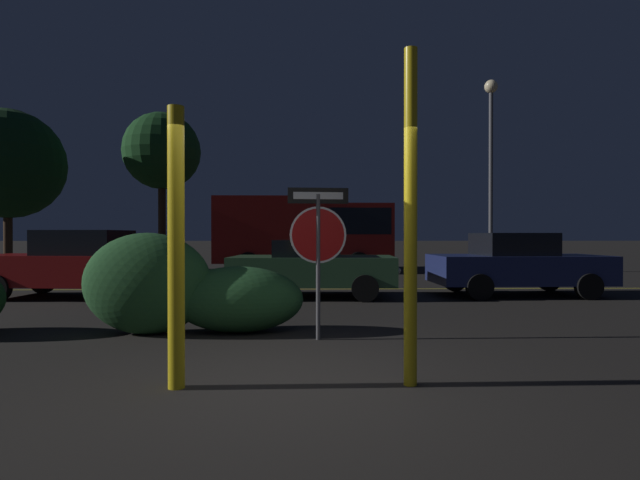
{
  "coord_description": "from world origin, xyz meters",
  "views": [
    {
      "loc": [
        0.17,
        -4.8,
        1.46
      ],
      "look_at": [
        0.4,
        4.61,
        1.37
      ],
      "focal_mm": 28.0,
      "sensor_mm": 36.0,
      "label": 1
    }
  ],
  "objects_px": {
    "tree_0": "(8,164)",
    "passing_car_2": "(312,267)",
    "yellow_pole_left": "(176,247)",
    "hedge_bush_1": "(147,284)",
    "passing_car_3": "(516,264)",
    "delivery_truck": "(307,231)",
    "stop_sign": "(318,234)",
    "passing_car_1": "(80,265)",
    "yellow_pole_right": "(411,217)",
    "hedge_bush_2": "(238,299)",
    "tree_1": "(162,152)",
    "street_lamp": "(491,140)"
  },
  "relations": [
    {
      "from": "tree_0",
      "to": "passing_car_2",
      "type": "bearing_deg",
      "value": -34.07
    },
    {
      "from": "yellow_pole_left",
      "to": "hedge_bush_1",
      "type": "bearing_deg",
      "value": 112.98
    },
    {
      "from": "passing_car_3",
      "to": "delivery_truck",
      "type": "relative_size",
      "value": 0.61
    },
    {
      "from": "stop_sign",
      "to": "passing_car_3",
      "type": "bearing_deg",
      "value": 41.16
    },
    {
      "from": "stop_sign",
      "to": "yellow_pole_left",
      "type": "height_order",
      "value": "yellow_pole_left"
    },
    {
      "from": "passing_car_2",
      "to": "passing_car_1",
      "type": "bearing_deg",
      "value": -86.63
    },
    {
      "from": "yellow_pole_right",
      "to": "tree_0",
      "type": "relative_size",
      "value": 0.51
    },
    {
      "from": "stop_sign",
      "to": "yellow_pole_right",
      "type": "xyz_separation_m",
      "value": [
        0.85,
        -2.14,
        0.16
      ]
    },
    {
      "from": "passing_car_1",
      "to": "hedge_bush_1",
      "type": "bearing_deg",
      "value": -140.65
    },
    {
      "from": "stop_sign",
      "to": "hedge_bush_2",
      "type": "height_order",
      "value": "stop_sign"
    },
    {
      "from": "hedge_bush_2",
      "to": "tree_1",
      "type": "bearing_deg",
      "value": 110.36
    },
    {
      "from": "tree_0",
      "to": "passing_car_1",
      "type": "bearing_deg",
      "value": -51.36
    },
    {
      "from": "passing_car_2",
      "to": "delivery_truck",
      "type": "distance_m",
      "value": 7.89
    },
    {
      "from": "yellow_pole_left",
      "to": "passing_car_1",
      "type": "xyz_separation_m",
      "value": [
        -4.08,
        7.04,
        -0.57
      ]
    },
    {
      "from": "stop_sign",
      "to": "tree_0",
      "type": "height_order",
      "value": "tree_0"
    },
    {
      "from": "yellow_pole_right",
      "to": "passing_car_3",
      "type": "xyz_separation_m",
      "value": [
        4.08,
        7.18,
        -0.89
      ]
    },
    {
      "from": "stop_sign",
      "to": "street_lamp",
      "type": "distance_m",
      "value": 15.02
    },
    {
      "from": "delivery_truck",
      "to": "tree_0",
      "type": "xyz_separation_m",
      "value": [
        -11.75,
        0.2,
        2.61
      ]
    },
    {
      "from": "hedge_bush_2",
      "to": "passing_car_3",
      "type": "relative_size",
      "value": 0.47
    },
    {
      "from": "yellow_pole_right",
      "to": "tree_1",
      "type": "distance_m",
      "value": 18.47
    },
    {
      "from": "hedge_bush_1",
      "to": "delivery_truck",
      "type": "xyz_separation_m",
      "value": [
        2.35,
        12.27,
        0.9
      ]
    },
    {
      "from": "passing_car_2",
      "to": "tree_1",
      "type": "relative_size",
      "value": 0.6
    },
    {
      "from": "yellow_pole_right",
      "to": "tree_1",
      "type": "bearing_deg",
      "value": 113.46
    },
    {
      "from": "tree_0",
      "to": "tree_1",
      "type": "relative_size",
      "value": 0.96
    },
    {
      "from": "yellow_pole_right",
      "to": "hedge_bush_1",
      "type": "bearing_deg",
      "value": 142.54
    },
    {
      "from": "street_lamp",
      "to": "tree_1",
      "type": "xyz_separation_m",
      "value": [
        -13.5,
        1.84,
        -0.21
      ]
    },
    {
      "from": "passing_car_3",
      "to": "tree_0",
      "type": "bearing_deg",
      "value": -115.88
    },
    {
      "from": "delivery_truck",
      "to": "tree_1",
      "type": "bearing_deg",
      "value": -106.67
    },
    {
      "from": "hedge_bush_2",
      "to": "yellow_pole_right",
      "type": "bearing_deg",
      "value": -52.8
    },
    {
      "from": "passing_car_2",
      "to": "tree_0",
      "type": "bearing_deg",
      "value": -120.84
    },
    {
      "from": "yellow_pole_left",
      "to": "passing_car_1",
      "type": "height_order",
      "value": "yellow_pole_left"
    },
    {
      "from": "hedge_bush_1",
      "to": "tree_0",
      "type": "distance_m",
      "value": 16.0
    },
    {
      "from": "passing_car_1",
      "to": "tree_0",
      "type": "relative_size",
      "value": 0.75
    },
    {
      "from": "yellow_pole_right",
      "to": "passing_car_3",
      "type": "distance_m",
      "value": 8.3
    },
    {
      "from": "stop_sign",
      "to": "yellow_pole_right",
      "type": "bearing_deg",
      "value": -72.73
    },
    {
      "from": "passing_car_2",
      "to": "passing_car_3",
      "type": "height_order",
      "value": "passing_car_3"
    },
    {
      "from": "yellow_pole_right",
      "to": "tree_0",
      "type": "bearing_deg",
      "value": 130.32
    },
    {
      "from": "hedge_bush_1",
      "to": "passing_car_2",
      "type": "relative_size",
      "value": 0.47
    },
    {
      "from": "passing_car_1",
      "to": "tree_0",
      "type": "xyz_separation_m",
      "value": [
        -6.43,
        8.04,
        3.48
      ]
    },
    {
      "from": "hedge_bush_2",
      "to": "passing_car_2",
      "type": "bearing_deg",
      "value": 75.03
    },
    {
      "from": "yellow_pole_right",
      "to": "tree_1",
      "type": "height_order",
      "value": "tree_1"
    },
    {
      "from": "yellow_pole_right",
      "to": "street_lamp",
      "type": "height_order",
      "value": "street_lamp"
    },
    {
      "from": "hedge_bush_1",
      "to": "tree_0",
      "type": "relative_size",
      "value": 0.29
    },
    {
      "from": "passing_car_2",
      "to": "tree_1",
      "type": "bearing_deg",
      "value": -143.47
    },
    {
      "from": "yellow_pole_left",
      "to": "street_lamp",
      "type": "xyz_separation_m",
      "value": [
        8.53,
        14.85,
        3.9
      ]
    },
    {
      "from": "stop_sign",
      "to": "passing_car_3",
      "type": "xyz_separation_m",
      "value": [
        4.93,
        5.04,
        -0.73
      ]
    },
    {
      "from": "hedge_bush_2",
      "to": "passing_car_3",
      "type": "bearing_deg",
      "value": 36.2
    },
    {
      "from": "passing_car_1",
      "to": "passing_car_3",
      "type": "xyz_separation_m",
      "value": [
        10.41,
        0.18,
        -0.02
      ]
    },
    {
      "from": "yellow_pole_left",
      "to": "tree_1",
      "type": "bearing_deg",
      "value": 106.59
    },
    {
      "from": "yellow_pole_right",
      "to": "street_lamp",
      "type": "distance_m",
      "value": 16.48
    }
  ]
}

